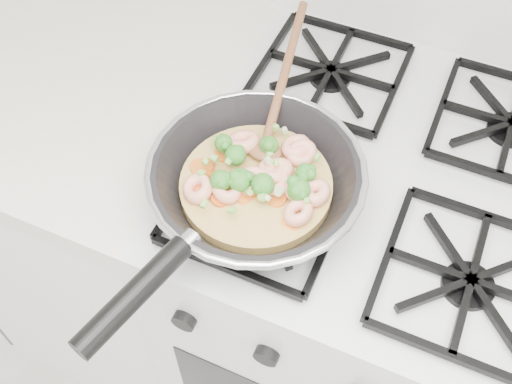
% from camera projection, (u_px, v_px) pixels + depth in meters
% --- Properties ---
extents(stove, '(0.60, 0.60, 0.92)m').
position_uv_depth(stove, '(353.00, 300.00, 1.28)').
color(stove, silver).
rests_on(stove, ground).
extents(counter_left, '(1.00, 0.60, 0.90)m').
position_uv_depth(counter_left, '(37.00, 180.00, 1.48)').
color(counter_left, white).
rests_on(counter_left, ground).
extents(skillet, '(0.30, 0.64, 0.09)m').
position_uv_depth(skillet, '(255.00, 181.00, 0.84)').
color(skillet, black).
rests_on(skillet, stove).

